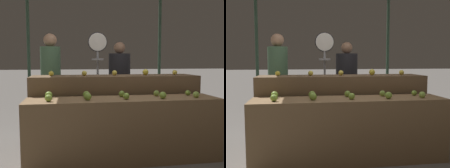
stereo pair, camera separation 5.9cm
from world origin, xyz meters
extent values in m
plane|color=slate|center=(0.00, 0.00, 0.00)|extent=(60.00, 60.00, 0.00)
cylinder|color=#33513D|center=(-1.54, 3.02, 1.39)|extent=(0.07, 0.07, 2.78)
cylinder|color=#33513D|center=(1.54, 3.02, 1.39)|extent=(0.07, 0.07, 2.78)
cube|color=olive|center=(0.00, 0.00, 0.39)|extent=(2.37, 0.55, 0.78)
cube|color=brown|center=(0.00, 0.60, 0.51)|extent=(2.37, 0.55, 1.02)
sphere|color=#84AD3D|center=(-0.89, -0.12, 0.82)|extent=(0.08, 0.08, 0.08)
sphere|color=#84AD3D|center=(-0.45, -0.10, 0.82)|extent=(0.09, 0.09, 0.09)
sphere|color=#84AD3D|center=(0.01, -0.10, 0.82)|extent=(0.08, 0.08, 0.08)
sphere|color=#84AD3D|center=(0.46, -0.12, 0.82)|extent=(0.09, 0.09, 0.09)
sphere|color=#8EB247|center=(0.90, -0.11, 0.82)|extent=(0.08, 0.08, 0.08)
sphere|color=#7AA338|center=(-0.90, 0.12, 0.82)|extent=(0.09, 0.09, 0.09)
sphere|color=#7AA338|center=(-0.45, 0.10, 0.82)|extent=(0.09, 0.09, 0.09)
sphere|color=#7AA338|center=(0.00, 0.12, 0.82)|extent=(0.08, 0.08, 0.08)
sphere|color=#8EB247|center=(0.46, 0.11, 0.82)|extent=(0.08, 0.08, 0.08)
sphere|color=#7AA338|center=(0.89, 0.11, 0.82)|extent=(0.07, 0.07, 0.07)
sphere|color=gold|center=(-0.90, 0.61, 1.06)|extent=(0.07, 0.07, 0.07)
sphere|color=yellow|center=(-0.44, 0.59, 1.06)|extent=(0.07, 0.07, 0.07)
sphere|color=yellow|center=(-0.01, 0.59, 1.06)|extent=(0.07, 0.07, 0.07)
sphere|color=gold|center=(0.46, 0.60, 1.07)|extent=(0.09, 0.09, 0.09)
sphere|color=yellow|center=(0.91, 0.60, 1.06)|extent=(0.07, 0.07, 0.07)
cylinder|color=#99999E|center=(-0.17, 1.30, 0.79)|extent=(0.04, 0.04, 1.58)
cylinder|color=black|center=(-0.17, 1.29, 1.55)|extent=(0.32, 0.01, 0.32)
cylinder|color=silver|center=(-0.17, 1.28, 1.55)|extent=(0.30, 0.02, 0.30)
cylinder|color=#99999E|center=(-0.17, 1.28, 1.33)|extent=(0.01, 0.01, 0.14)
cylinder|color=#99999E|center=(-0.17, 1.28, 1.26)|extent=(0.20, 0.20, 0.03)
cube|color=#2D2D38|center=(0.25, 1.54, 0.36)|extent=(0.32, 0.23, 0.73)
cylinder|color=#232328|center=(0.25, 1.54, 1.04)|extent=(0.46, 0.46, 0.63)
sphere|color=#936B51|center=(0.25, 1.54, 1.46)|extent=(0.21, 0.21, 0.21)
cube|color=#2D2D38|center=(-0.96, 1.46, 0.39)|extent=(0.27, 0.17, 0.79)
cylinder|color=#476B4C|center=(-0.96, 1.46, 1.13)|extent=(0.37, 0.37, 0.68)
sphere|color=tan|center=(-0.96, 1.46, 1.58)|extent=(0.22, 0.22, 0.22)
camera|label=1|loc=(-0.67, -3.11, 1.26)|focal=42.00mm
camera|label=2|loc=(-0.61, -3.12, 1.26)|focal=42.00mm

